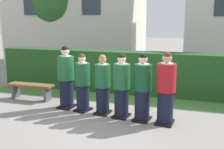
{
  "coord_description": "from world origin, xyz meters",
  "views": [
    {
      "loc": [
        2.04,
        -6.42,
        2.4
      ],
      "look_at": [
        0.0,
        0.0,
        1.05
      ],
      "focal_mm": 44.66,
      "sensor_mm": 36.0,
      "label": 1
    }
  ],
  "objects_px": {
    "student_front_row_2": "(103,86)",
    "student_front_row_3": "(122,87)",
    "wooden_bench": "(31,88)",
    "student_front_row_0": "(66,79)",
    "student_front_row_1": "(82,84)",
    "student_in_red_blazer": "(166,90)",
    "student_front_row_4": "(142,89)"
  },
  "relations": [
    {
      "from": "student_front_row_1",
      "to": "student_front_row_3",
      "type": "bearing_deg",
      "value": -8.03
    },
    {
      "from": "student_front_row_1",
      "to": "student_front_row_2",
      "type": "xyz_separation_m",
      "value": [
        0.58,
        -0.06,
        0.0
      ]
    },
    {
      "from": "student_front_row_2",
      "to": "student_front_row_4",
      "type": "relative_size",
      "value": 0.94
    },
    {
      "from": "student_front_row_0",
      "to": "student_front_row_2",
      "type": "bearing_deg",
      "value": -9.13
    },
    {
      "from": "student_front_row_3",
      "to": "student_in_red_blazer",
      "type": "xyz_separation_m",
      "value": [
        1.09,
        -0.12,
        0.05
      ]
    },
    {
      "from": "student_front_row_2",
      "to": "student_front_row_4",
      "type": "height_order",
      "value": "student_front_row_4"
    },
    {
      "from": "student_front_row_3",
      "to": "student_front_row_4",
      "type": "xyz_separation_m",
      "value": [
        0.53,
        -0.07,
        0.02
      ]
    },
    {
      "from": "student_front_row_2",
      "to": "student_front_row_4",
      "type": "bearing_deg",
      "value": -9.11
    },
    {
      "from": "student_front_row_1",
      "to": "student_in_red_blazer",
      "type": "xyz_separation_m",
      "value": [
        2.19,
        -0.28,
        0.08
      ]
    },
    {
      "from": "student_front_row_2",
      "to": "student_front_row_3",
      "type": "bearing_deg",
      "value": -10.71
    },
    {
      "from": "student_in_red_blazer",
      "to": "wooden_bench",
      "type": "xyz_separation_m",
      "value": [
        -4.1,
        0.77,
        -0.45
      ]
    },
    {
      "from": "student_front_row_0",
      "to": "student_front_row_1",
      "type": "relative_size",
      "value": 1.11
    },
    {
      "from": "student_front_row_0",
      "to": "student_front_row_3",
      "type": "xyz_separation_m",
      "value": [
        1.64,
        -0.28,
        -0.05
      ]
    },
    {
      "from": "student_front_row_4",
      "to": "student_in_red_blazer",
      "type": "distance_m",
      "value": 0.56
    },
    {
      "from": "student_front_row_0",
      "to": "wooden_bench",
      "type": "xyz_separation_m",
      "value": [
        -1.37,
        0.37,
        -0.46
      ]
    },
    {
      "from": "student_in_red_blazer",
      "to": "student_front_row_2",
      "type": "bearing_deg",
      "value": 172.2
    },
    {
      "from": "student_front_row_2",
      "to": "wooden_bench",
      "type": "relative_size",
      "value": 1.09
    },
    {
      "from": "student_front_row_2",
      "to": "wooden_bench",
      "type": "height_order",
      "value": "student_front_row_2"
    },
    {
      "from": "student_front_row_2",
      "to": "wooden_bench",
      "type": "xyz_separation_m",
      "value": [
        -2.49,
        0.55,
        -0.38
      ]
    },
    {
      "from": "student_front_row_3",
      "to": "wooden_bench",
      "type": "relative_size",
      "value": 1.13
    },
    {
      "from": "student_front_row_3",
      "to": "student_front_row_2",
      "type": "bearing_deg",
      "value": 169.29
    },
    {
      "from": "student_front_row_1",
      "to": "student_front_row_4",
      "type": "height_order",
      "value": "student_front_row_4"
    },
    {
      "from": "student_front_row_0",
      "to": "student_front_row_3",
      "type": "relative_size",
      "value": 1.07
    },
    {
      "from": "student_front_row_1",
      "to": "student_in_red_blazer",
      "type": "relative_size",
      "value": 0.91
    },
    {
      "from": "student_front_row_4",
      "to": "student_front_row_0",
      "type": "bearing_deg",
      "value": 170.88
    },
    {
      "from": "student_front_row_0",
      "to": "student_front_row_1",
      "type": "height_order",
      "value": "student_front_row_0"
    },
    {
      "from": "student_front_row_3",
      "to": "student_front_row_4",
      "type": "relative_size",
      "value": 0.98
    },
    {
      "from": "student_front_row_3",
      "to": "wooden_bench",
      "type": "height_order",
      "value": "student_front_row_3"
    },
    {
      "from": "student_in_red_blazer",
      "to": "wooden_bench",
      "type": "relative_size",
      "value": 1.2
    },
    {
      "from": "student_in_red_blazer",
      "to": "student_front_row_0",
      "type": "bearing_deg",
      "value": 171.65
    },
    {
      "from": "student_front_row_4",
      "to": "student_front_row_2",
      "type": "bearing_deg",
      "value": 170.89
    },
    {
      "from": "student_front_row_3",
      "to": "wooden_bench",
      "type": "bearing_deg",
      "value": 167.84
    }
  ]
}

